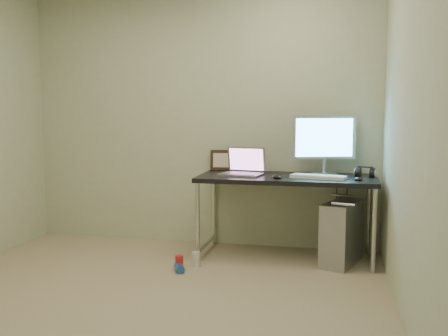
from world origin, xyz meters
TOP-DOWN VIEW (x-y plane):
  - floor at (0.00, 0.00)m, footprint 3.50×3.50m
  - wall_back at (0.00, 1.75)m, footprint 3.50×0.02m
  - wall_right at (1.75, 0.00)m, footprint 0.02×3.50m
  - desk at (0.89, 1.40)m, footprint 1.58×0.69m
  - tower_computer at (1.39, 1.31)m, footprint 0.39×0.57m
  - cable_a at (1.34, 1.70)m, footprint 0.01×0.16m
  - cable_b at (1.43, 1.68)m, footprint 0.02×0.11m
  - can_red at (0.06, 0.84)m, footprint 0.09×0.09m
  - can_white at (0.17, 0.95)m, footprint 0.08×0.08m
  - can_blue at (0.07, 0.78)m, footprint 0.12×0.15m
  - laptop at (0.50, 1.41)m, footprint 0.41×0.35m
  - monitor at (1.22, 1.58)m, footprint 0.56×0.23m
  - keyboard at (1.18, 1.30)m, footprint 0.49×0.26m
  - mouse_right at (1.51, 1.25)m, footprint 0.09×0.12m
  - mouse_left at (0.83, 1.24)m, footprint 0.10×0.14m
  - headphones at (1.59, 1.50)m, footprint 0.20×0.11m
  - picture_frame at (0.24, 1.71)m, footprint 0.26×0.11m
  - webcam at (0.52, 1.65)m, footprint 0.05×0.04m

SIDE VIEW (x-z plane):
  - floor at x=0.00m, z-range 0.00..0.00m
  - can_blue at x=0.07m, z-range 0.00..0.07m
  - can_red at x=0.06m, z-range 0.00..0.12m
  - can_white at x=0.17m, z-range 0.00..0.13m
  - tower_computer at x=1.39m, z-range -0.02..0.57m
  - cable_b at x=1.43m, z-range 0.02..0.74m
  - cable_a at x=1.34m, z-range 0.06..0.74m
  - desk at x=0.89m, z-range 0.30..1.05m
  - keyboard at x=1.18m, z-range 0.75..0.78m
  - mouse_right at x=1.51m, z-range 0.75..0.79m
  - mouse_left at x=0.83m, z-range 0.75..0.79m
  - headphones at x=1.59m, z-range 0.72..0.84m
  - laptop at x=0.50m, z-range 0.68..0.93m
  - webcam at x=0.52m, z-range 0.78..0.91m
  - picture_frame at x=0.24m, z-range 0.75..0.95m
  - monitor at x=1.22m, z-range 0.80..1.34m
  - wall_back at x=0.00m, z-range 0.00..2.50m
  - wall_right at x=1.75m, z-range 0.00..2.50m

